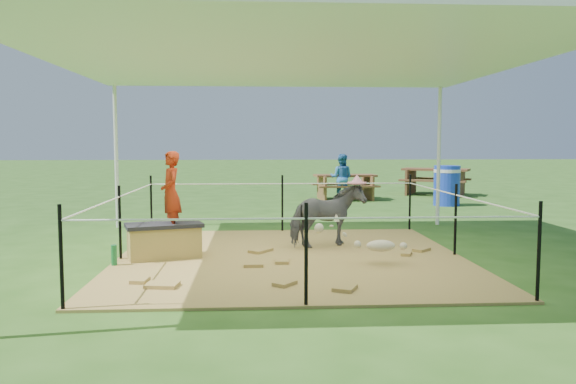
{
  "coord_description": "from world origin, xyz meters",
  "views": [
    {
      "loc": [
        -0.48,
        -7.42,
        1.55
      ],
      "look_at": [
        0.0,
        0.6,
        0.85
      ],
      "focal_mm": 35.0,
      "sensor_mm": 36.0,
      "label": 1
    }
  ],
  "objects": [
    {
      "name": "woman",
      "position": [
        -1.59,
        0.05,
        0.99
      ],
      "size": [
        0.38,
        0.47,
        1.11
      ],
      "primitive_type": "imported",
      "rotation": [
        0.0,
        0.0,
        -1.26
      ],
      "color": "#B22B11",
      "rests_on": "straw_bale"
    },
    {
      "name": "hay_patch",
      "position": [
        0.0,
        0.0,
        0.01
      ],
      "size": [
        4.6,
        4.6,
        0.03
      ],
      "primitive_type": "cube",
      "color": "brown",
      "rests_on": "ground"
    },
    {
      "name": "picnic_table_near",
      "position": [
        2.0,
        7.81,
        0.35
      ],
      "size": [
        1.74,
        1.31,
        0.69
      ],
      "primitive_type": "cube",
      "rotation": [
        0.0,
        0.0,
        0.07
      ],
      "color": "brown",
      "rests_on": "ground"
    },
    {
      "name": "picnic_table_far",
      "position": [
        4.94,
        9.07,
        0.4
      ],
      "size": [
        2.33,
        2.11,
        0.79
      ],
      "primitive_type": "cube",
      "rotation": [
        0.0,
        0.0,
        -0.49
      ],
      "color": "brown",
      "rests_on": "ground"
    },
    {
      "name": "green_bottle",
      "position": [
        -2.24,
        -0.4,
        0.16
      ],
      "size": [
        0.09,
        0.09,
        0.26
      ],
      "primitive_type": "cylinder",
      "rotation": [
        0.0,
        0.0,
        0.31
      ],
      "color": "#186F32",
      "rests_on": "hay_patch"
    },
    {
      "name": "canopy_tent",
      "position": [
        0.0,
        0.0,
        2.69
      ],
      "size": [
        6.3,
        6.3,
        2.9
      ],
      "color": "silver",
      "rests_on": "ground"
    },
    {
      "name": "rope_fence",
      "position": [
        0.0,
        -0.0,
        0.64
      ],
      "size": [
        4.54,
        4.54,
        1.0
      ],
      "color": "black",
      "rests_on": "ground"
    },
    {
      "name": "straw_bale",
      "position": [
        -1.69,
        0.05,
        0.23
      ],
      "size": [
        1.02,
        0.72,
        0.41
      ],
      "primitive_type": "cube",
      "rotation": [
        0.0,
        0.0,
        0.31
      ],
      "color": "#A2873B",
      "rests_on": "hay_patch"
    },
    {
      "name": "dark_cloth",
      "position": [
        -1.69,
        0.05,
        0.47
      ],
      "size": [
        1.09,
        0.79,
        0.05
      ],
      "primitive_type": "cube",
      "rotation": [
        0.0,
        0.0,
        0.31
      ],
      "color": "black",
      "rests_on": "straw_bale"
    },
    {
      "name": "pony",
      "position": [
        0.58,
        0.68,
        0.49
      ],
      "size": [
        1.2,
        0.89,
        0.92
      ],
      "primitive_type": "imported",
      "rotation": [
        0.0,
        0.0,
        1.97
      ],
      "color": "#4C4C51",
      "rests_on": "hay_patch"
    },
    {
      "name": "foal",
      "position": [
        1.1,
        -0.53,
        0.29
      ],
      "size": [
        0.96,
        0.56,
        0.53
      ],
      "primitive_type": null,
      "rotation": [
        0.0,
        0.0,
        0.03
      ],
      "color": "#C8BB92",
      "rests_on": "hay_patch"
    },
    {
      "name": "distant_person",
      "position": [
        1.83,
        7.41,
        0.63
      ],
      "size": [
        0.73,
        0.64,
        1.26
      ],
      "primitive_type": "imported",
      "rotation": [
        0.0,
        0.0,
        2.85
      ],
      "color": "#2F6FB2",
      "rests_on": "ground"
    },
    {
      "name": "pink_hat",
      "position": [
        0.58,
        0.68,
        1.02
      ],
      "size": [
        0.29,
        0.29,
        0.13
      ],
      "primitive_type": "cylinder",
      "color": "pink",
      "rests_on": "pony"
    },
    {
      "name": "trash_barrel",
      "position": [
        4.3,
        6.22,
        0.5
      ],
      "size": [
        0.8,
        0.8,
        0.99
      ],
      "primitive_type": "cylinder",
      "rotation": [
        0.0,
        0.0,
        -0.29
      ],
      "color": "blue",
      "rests_on": "ground"
    },
    {
      "name": "ground",
      "position": [
        0.0,
        0.0,
        0.0
      ],
      "size": [
        90.0,
        90.0,
        0.0
      ],
      "primitive_type": "plane",
      "color": "#2D5919",
      "rests_on": "ground"
    }
  ]
}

